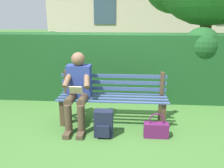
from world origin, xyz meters
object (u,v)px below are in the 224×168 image
at_px(park_bench, 113,97).
at_px(backpack, 104,124).
at_px(handbag, 156,129).
at_px(person_seated, 78,88).

xyz_separation_m(park_bench, backpack, (0.10, 0.50, -0.25)).
distance_m(park_bench, handbag, 0.89).
xyz_separation_m(backpack, handbag, (-0.78, -0.03, -0.08)).
height_order(person_seated, backpack, person_seated).
xyz_separation_m(person_seated, backpack, (-0.44, 0.33, -0.44)).
distance_m(park_bench, person_seated, 0.60).
bearing_deg(handbag, person_seated, -13.81).
height_order(person_seated, handbag, person_seated).
height_order(park_bench, person_seated, person_seated).
bearing_deg(person_seated, handbag, 166.19).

